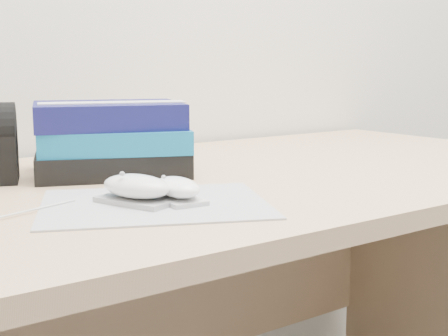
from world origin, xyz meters
TOP-DOWN VIEW (x-y plane):
  - desk at (0.00, 1.64)m, footprint 1.60×0.80m
  - mousepad at (-0.22, 1.42)m, footprint 0.39×0.35m
  - mouse_rear at (-0.24, 1.43)m, footprint 0.10×0.13m
  - mouse_front at (-0.19, 1.41)m, footprint 0.06×0.10m
  - usb_cable at (-0.41, 1.46)m, footprint 0.21×0.08m
  - book_stack at (-0.16, 1.69)m, footprint 0.33×0.29m

SIDE VIEW (x-z plane):
  - desk at x=0.00m, z-range 0.13..0.86m
  - mousepad at x=-0.22m, z-range 0.73..0.73m
  - usb_cable at x=-0.41m, z-range 0.73..0.74m
  - mouse_front at x=-0.19m, z-range 0.73..0.77m
  - mouse_rear at x=-0.24m, z-range 0.73..0.78m
  - book_stack at x=-0.16m, z-range 0.73..0.86m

